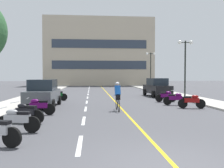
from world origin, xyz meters
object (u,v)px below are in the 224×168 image
object	(u,v)px
motorcycle_3	(39,106)
street_lamp_mid	(185,56)
motorcycle_6	(166,96)
street_lamp_far	(151,62)
parked_car_near	(43,93)
motorcycle_2	(26,112)
motorcycle_4	(192,101)
motorcycle_7	(57,95)
parked_car_mid	(157,87)
cyclist_rider	(118,96)
motorcycle_1	(17,120)
motorcycle_5	(176,99)

from	to	relation	value
motorcycle_3	street_lamp_mid	bearing A→B (deg)	39.03
street_lamp_mid	motorcycle_6	distance (m)	5.74
street_lamp_far	parked_car_near	distance (m)	23.91
motorcycle_2	motorcycle_4	xyz separation A→B (m)	(9.18, 4.09, 0.00)
parked_car_near	motorcycle_2	world-z (taller)	parked_car_near
street_lamp_far	motorcycle_4	xyz separation A→B (m)	(-2.67, -21.86, -3.61)
motorcycle_2	motorcycle_6	bearing A→B (deg)	42.45
motorcycle_4	motorcycle_6	world-z (taller)	same
motorcycle_7	parked_car_mid	bearing A→B (deg)	20.84
motorcycle_6	cyclist_rider	xyz separation A→B (m)	(-4.31, -4.48, 0.41)
street_lamp_mid	motorcycle_1	world-z (taller)	street_lamp_mid
parked_car_mid	motorcycle_1	xyz separation A→B (m)	(-9.26, -15.04, -0.44)
street_lamp_far	motorcycle_2	bearing A→B (deg)	-114.55
motorcycle_3	motorcycle_7	distance (m)	7.49
parked_car_near	cyclist_rider	world-z (taller)	parked_car_near
motorcycle_2	motorcycle_4	size ratio (longest dim) A/B	0.97
motorcycle_1	parked_car_near	bearing A→B (deg)	93.70
motorcycle_3	parked_car_mid	bearing A→B (deg)	49.91
motorcycle_1	motorcycle_3	xyz separation A→B (m)	(-0.06, 3.96, 0.00)
parked_car_mid	motorcycle_7	xyz separation A→B (m)	(-9.40, -3.58, -0.44)
street_lamp_mid	motorcycle_7	distance (m)	12.25
parked_car_mid	motorcycle_7	world-z (taller)	parked_car_mid
street_lamp_mid	motorcycle_1	bearing A→B (deg)	-130.75
motorcycle_1	cyclist_rider	size ratio (longest dim) A/B	0.96
motorcycle_5	motorcycle_4	bearing A→B (deg)	-74.78
street_lamp_mid	street_lamp_far	bearing A→B (deg)	89.03
street_lamp_mid	motorcycle_7	bearing A→B (deg)	-170.97
motorcycle_4	cyclist_rider	xyz separation A→B (m)	(-4.78, -0.61, 0.41)
street_lamp_far	motorcycle_1	bearing A→B (deg)	-112.87
street_lamp_mid	motorcycle_6	size ratio (longest dim) A/B	3.07
parked_car_near	motorcycle_4	xyz separation A→B (m)	(9.51, -1.53, -0.44)
street_lamp_mid	street_lamp_far	xyz separation A→B (m)	(0.24, 14.45, 0.15)
street_lamp_mid	motorcycle_3	bearing A→B (deg)	-140.97
parked_car_mid	motorcycle_4	distance (m)	9.16
motorcycle_1	motorcycle_4	distance (m)	10.79
parked_car_near	motorcycle_1	world-z (taller)	parked_car_near
motorcycle_3	motorcycle_7	world-z (taller)	same
street_lamp_far	motorcycle_7	xyz separation A→B (m)	(-11.85, -16.29, -3.61)
motorcycle_1	motorcycle_2	bearing A→B (deg)	94.67
parked_car_near	motorcycle_5	distance (m)	9.06
motorcycle_5	motorcycle_6	size ratio (longest dim) A/B	0.99
motorcycle_6	parked_car_near	bearing A→B (deg)	-165.47
street_lamp_far	motorcycle_5	distance (m)	20.72
motorcycle_5	cyclist_rider	bearing A→B (deg)	-151.93
street_lamp_mid	parked_car_near	bearing A→B (deg)	-153.80
street_lamp_mid	motorcycle_4	bearing A→B (deg)	-108.15
motorcycle_5	motorcycle_7	xyz separation A→B (m)	(-8.71, 3.86, 0.00)
motorcycle_7	motorcycle_1	bearing A→B (deg)	-89.29
parked_car_mid	cyclist_rider	size ratio (longest dim) A/B	2.44
motorcycle_4	motorcycle_6	distance (m)	3.90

